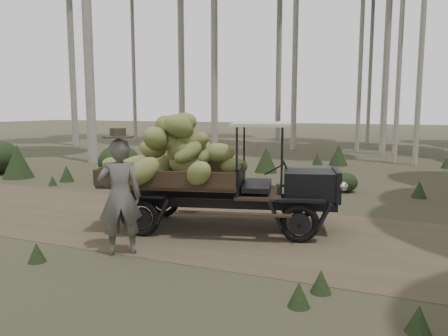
{
  "coord_description": "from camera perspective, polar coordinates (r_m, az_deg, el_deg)",
  "views": [
    {
      "loc": [
        3.88,
        -7.51,
        2.31
      ],
      "look_at": [
        0.72,
        0.07,
        1.18
      ],
      "focal_mm": 35.0,
      "sensor_mm": 36.0,
      "label": 1
    }
  ],
  "objects": [
    {
      "name": "dirt_track",
      "position": [
        8.76,
        -4.55,
        -7.46
      ],
      "size": [
        70.0,
        4.0,
        0.01
      ],
      "primitive_type": "cube",
      "color": "brown",
      "rests_on": "ground"
    },
    {
      "name": "banana_truck",
      "position": [
        8.4,
        -3.17,
        0.87
      ],
      "size": [
        4.72,
        2.82,
        2.3
      ],
      "rotation": [
        0.0,
        0.0,
        0.26
      ],
      "color": "black",
      "rests_on": "ground"
    },
    {
      "name": "ground",
      "position": [
        8.76,
        -4.55,
        -7.49
      ],
      "size": [
        120.0,
        120.0,
        0.0
      ],
      "primitive_type": "plane",
      "color": "#473D2B",
      "rests_on": "ground"
    },
    {
      "name": "undergrowth",
      "position": [
        7.54,
        -2.05,
        -5.87
      ],
      "size": [
        22.59,
        22.78,
        1.31
      ],
      "color": "#233319",
      "rests_on": "ground"
    },
    {
      "name": "farmer",
      "position": [
        7.07,
        -13.43,
        -3.49
      ],
      "size": [
        0.8,
        0.76,
        2.01
      ],
      "rotation": [
        0.0,
        0.0,
        3.78
      ],
      "color": "#55534E",
      "rests_on": "ground"
    }
  ]
}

